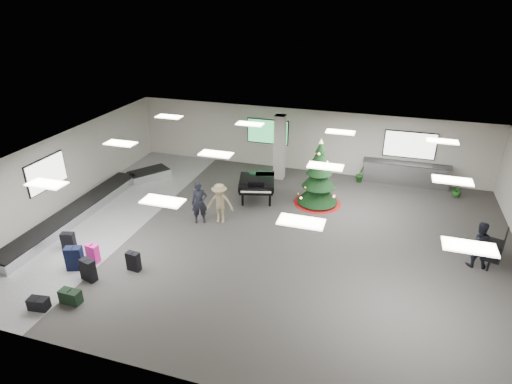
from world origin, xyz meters
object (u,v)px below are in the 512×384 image
(traveler_bench, at_px, (478,244))
(traveler_b, at_px, (220,203))
(bench, at_px, (498,247))
(traveler_a, at_px, (199,203))
(pink_suitcase, at_px, (93,253))
(baggage_carousel, at_px, (91,205))
(potted_plant_right, at_px, (457,190))
(grand_piano, at_px, (257,183))
(christmas_tree, at_px, (318,182))
(service_counter, at_px, (406,174))
(potted_plant_left, at_px, (360,174))

(traveler_bench, bearing_deg, traveler_b, -5.08)
(bench, height_order, traveler_a, traveler_a)
(pink_suitcase, xyz_separation_m, traveler_b, (3.16, 3.92, 0.51))
(pink_suitcase, bearing_deg, baggage_carousel, 135.98)
(traveler_bench, bearing_deg, potted_plant_right, -93.84)
(grand_piano, xyz_separation_m, bench, (9.31, -2.22, -0.20))
(baggage_carousel, height_order, grand_piano, grand_piano)
(traveler_b, bearing_deg, christmas_tree, 28.71)
(baggage_carousel, relative_size, traveler_bench, 5.79)
(baggage_carousel, distance_m, potted_plant_right, 16.24)
(baggage_carousel, distance_m, traveler_b, 5.76)
(traveler_b, xyz_separation_m, potted_plant_right, (9.41, 5.37, -0.49))
(christmas_tree, distance_m, grand_piano, 2.71)
(baggage_carousel, distance_m, christmas_tree, 9.82)
(bench, bearing_deg, grand_piano, -176.22)
(bench, xyz_separation_m, traveler_b, (-10.12, -0.18, 0.24))
(service_counter, distance_m, christmas_tree, 4.96)
(grand_piano, bearing_deg, potted_plant_right, 4.10)
(baggage_carousel, height_order, traveler_b, traveler_b)
(bench, bearing_deg, potted_plant_right, 114.97)
(service_counter, relative_size, traveler_b, 2.40)
(traveler_a, relative_size, potted_plant_right, 2.49)
(baggage_carousel, height_order, traveler_a, traveler_a)
(pink_suitcase, bearing_deg, traveler_b, 59.74)
(service_counter, xyz_separation_m, traveler_b, (-7.14, -6.13, 0.30))
(bench, xyz_separation_m, potted_plant_right, (-0.71, 5.19, -0.25))
(christmas_tree, distance_m, traveler_a, 5.24)
(baggage_carousel, bearing_deg, traveler_b, 6.07)
(traveler_bench, bearing_deg, christmas_tree, -31.02)
(grand_piano, bearing_deg, potted_plant_left, 23.32)
(baggage_carousel, xyz_separation_m, pink_suitcase, (2.53, -3.32, 0.12))
(pink_suitcase, height_order, bench, bench)
(pink_suitcase, height_order, potted_plant_right, potted_plant_right)
(grand_piano, distance_m, traveler_b, 2.53)
(grand_piano, relative_size, traveler_a, 1.29)
(traveler_b, height_order, traveler_bench, traveler_b)
(grand_piano, bearing_deg, baggage_carousel, -170.09)
(traveler_a, bearing_deg, traveler_bench, -25.96)
(baggage_carousel, height_order, traveler_bench, traveler_bench)
(grand_piano, xyz_separation_m, traveler_a, (-1.57, -2.66, 0.08))
(grand_piano, height_order, traveler_a, traveler_a)
(grand_piano, distance_m, traveler_a, 3.09)
(traveler_bench, bearing_deg, pink_suitcase, 12.73)
(traveler_a, bearing_deg, pink_suitcase, -149.31)
(traveler_b, bearing_deg, potted_plant_right, 19.22)
(baggage_carousel, relative_size, pink_suitcase, 14.11)
(christmas_tree, height_order, traveler_a, christmas_tree)
(potted_plant_left, bearing_deg, pink_suitcase, -130.32)
(service_counter, relative_size, grand_piano, 1.78)
(pink_suitcase, relative_size, bench, 0.39)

